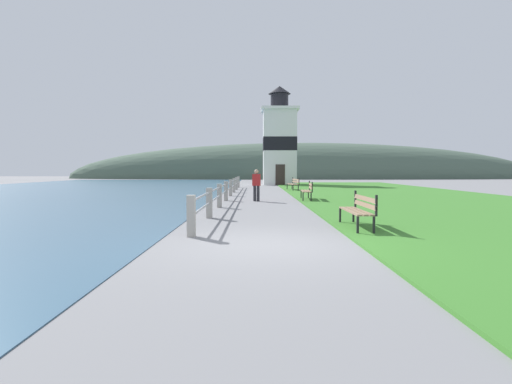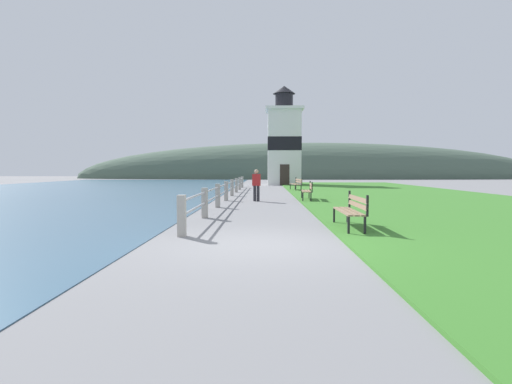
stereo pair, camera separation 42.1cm
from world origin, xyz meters
The scene contains 10 objects.
ground_plane centered at (0.00, 0.00, 0.00)m, with size 160.00×160.00×0.00m, color slate.
grass_verge centered at (7.81, 14.89, 0.03)m, with size 12.00×44.67×0.06m.
water_strip centered at (-14.31, 14.89, 0.01)m, with size 24.00×71.47×0.01m.
seawall_railing centered at (-1.71, 13.16, 0.54)m, with size 0.18×24.49×0.95m.
park_bench_near centered at (2.37, 2.10, 0.54)m, with size 0.48×2.00×0.94m.
park_bench_midway centered at (2.28, 11.45, 0.54)m, with size 0.60×2.00×0.94m.
park_bench_far centered at (2.46, 20.56, 0.54)m, with size 0.74×2.03×0.94m.
lighthouse centered at (2.07, 31.65, 4.22)m, with size 3.66×3.66×9.70m.
person_strolling centered at (-0.22, 11.07, 0.83)m, with size 0.41×0.27×1.53m.
distant_hillside centered at (8.00, 59.78, 0.00)m, with size 80.00×16.00×12.00m.
Camera 1 is at (-0.24, -7.96, 1.53)m, focal length 28.00 mm.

